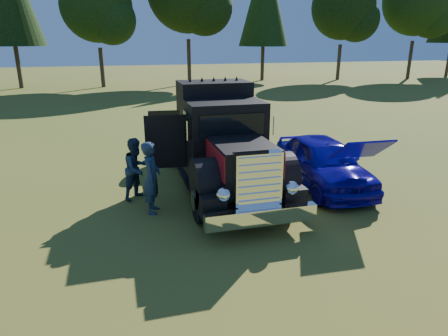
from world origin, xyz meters
TOP-DOWN VIEW (x-y plane):
  - ground at (0.00, 0.00)m, footprint 120.00×120.00m
  - diamond_t_truck at (-0.26, 1.91)m, footprint 3.38×7.16m
  - hotrod_coupe at (2.67, 1.29)m, footprint 1.93×4.38m
  - spectator_near at (-2.36, 0.70)m, footprint 0.58×0.75m
  - spectator_far at (-2.67, 1.75)m, footprint 1.04×1.02m

SIDE VIEW (x-z plane):
  - ground at x=0.00m, z-range 0.00..0.00m
  - hotrod_coupe at x=2.67m, z-range -0.21..1.68m
  - spectator_far at x=-2.67m, z-range 0.00..1.69m
  - spectator_near at x=-2.36m, z-range 0.00..1.83m
  - diamond_t_truck at x=-0.26m, z-range -0.22..2.78m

